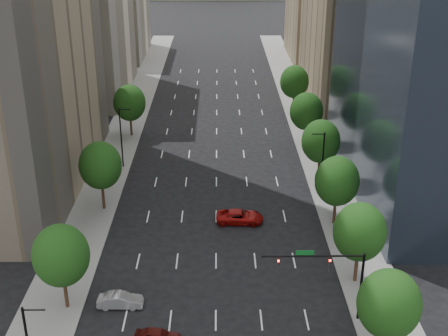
{
  "coord_description": "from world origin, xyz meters",
  "views": [
    {
      "loc": [
        0.32,
        -14.55,
        34.8
      ],
      "look_at": [
        0.91,
        46.45,
        8.0
      ],
      "focal_mm": 48.04,
      "sensor_mm": 36.0,
      "label": 1
    }
  ],
  "objects_px": {
    "car_maroon": "(158,336)",
    "car_red_far": "(240,217)",
    "car_silver": "(120,300)",
    "traffic_signal": "(335,272)"
  },
  "relations": [
    {
      "from": "car_red_far",
      "to": "traffic_signal",
      "type": "bearing_deg",
      "value": -154.98
    },
    {
      "from": "car_maroon",
      "to": "car_red_far",
      "type": "distance_m",
      "value": 22.84
    },
    {
      "from": "car_silver",
      "to": "car_red_far",
      "type": "xyz_separation_m",
      "value": [
        11.81,
        16.31,
        0.08
      ]
    },
    {
      "from": "car_maroon",
      "to": "car_red_far",
      "type": "bearing_deg",
      "value": -13.25
    },
    {
      "from": "car_maroon",
      "to": "car_silver",
      "type": "height_order",
      "value": "car_silver"
    },
    {
      "from": "car_silver",
      "to": "car_red_far",
      "type": "relative_size",
      "value": 0.76
    },
    {
      "from": "car_red_far",
      "to": "car_silver",
      "type": "bearing_deg",
      "value": 146.39
    },
    {
      "from": "car_maroon",
      "to": "car_silver",
      "type": "relative_size",
      "value": 0.94
    },
    {
      "from": "traffic_signal",
      "to": "car_silver",
      "type": "relative_size",
      "value": 2.13
    },
    {
      "from": "car_maroon",
      "to": "car_silver",
      "type": "xyz_separation_m",
      "value": [
        -4.0,
        5.16,
        0.02
      ]
    }
  ]
}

